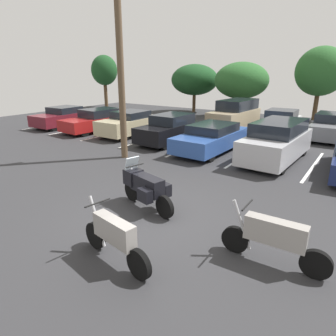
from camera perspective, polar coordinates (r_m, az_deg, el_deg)
The scene contains 19 objects.
ground at distance 8.53m, azimuth -3.78°, elevation -9.06°, with size 44.00×44.00×0.10m, color #2D2D30.
motorcycle_touring at distance 8.63m, azimuth -4.40°, elevation -3.54°, with size 2.16×1.04×1.42m.
motorcycle_second at distance 6.59m, azimuth 19.59°, elevation -12.53°, with size 2.24×0.62×1.24m.
motorcycle_third at distance 6.39m, azimuth -10.26°, elevation -12.85°, with size 2.12×0.65×1.27m.
parking_stripes at distance 15.23m, azimuth 9.45°, elevation 3.32°, with size 26.92×4.91×0.01m.
car_maroon at distance 22.81m, azimuth -19.40°, elevation 9.22°, with size 2.10×4.43×1.40m.
car_red at distance 20.50m, azimuth -13.33°, elevation 8.90°, with size 2.20×4.90×1.44m.
car_champagne at distance 18.69m, azimuth -7.36°, elevation 8.48°, with size 1.92×4.28×1.49m.
car_black at distance 16.67m, azimuth 0.38°, elevation 7.51°, with size 1.87×4.33×1.55m.
car_blue at distance 14.97m, azimuth 8.38°, elevation 5.80°, with size 2.07×4.90×1.36m.
car_silver at distance 14.02m, azimuth 20.15°, elevation 4.85°, with size 2.06×4.95×1.76m.
car_far_tan at distance 21.24m, azimuth 12.75°, elevation 10.00°, with size 2.09×4.88×1.95m.
car_far_white at distance 20.64m, azimuth 20.70°, elevation 8.29°, with size 1.99×4.35×1.46m.
car_far_grey at distance 20.03m, azimuth 28.90°, elevation 6.96°, with size 1.94×4.50×1.48m.
utility_pole at distance 13.49m, azimuth -9.10°, elevation 18.67°, with size 0.86×1.68×7.77m.
tree_far_left at distance 29.35m, azimuth 5.12°, elevation 16.49°, with size 4.39×4.39×4.42m.
tree_right at distance 26.44m, azimuth 13.91°, elevation 15.97°, with size 4.43×4.43×4.53m.
tree_center at distance 26.92m, azimuth 27.25°, elevation 16.13°, with size 3.79×3.79×5.64m.
tree_far_right at distance 34.14m, azimuth -12.12°, elevation 17.80°, with size 2.76×2.76×5.42m.
Camera 1 is at (4.73, -5.93, 3.86)m, focal length 31.79 mm.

